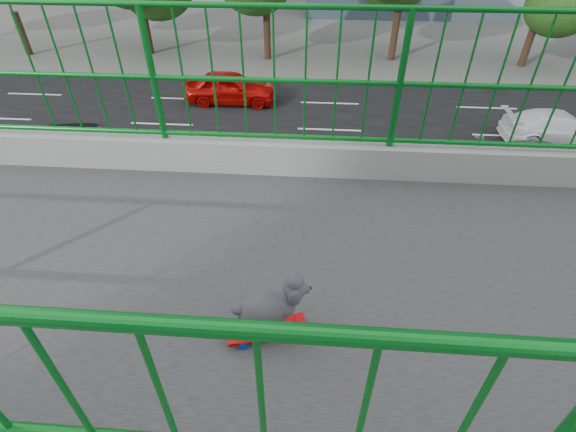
% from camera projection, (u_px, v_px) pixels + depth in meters
% --- Properties ---
extents(road, '(18.00, 90.00, 0.02)m').
position_uv_depth(road, '(330.00, 164.00, 17.26)').
color(road, black).
rests_on(road, ground).
extents(footbridge, '(3.00, 24.00, 7.00)m').
position_uv_depth(footbridge, '(373.00, 419.00, 3.88)').
color(footbridge, '#2D2D2F').
rests_on(footbridge, ground).
extents(railing, '(3.00, 24.00, 1.42)m').
position_uv_depth(railing, '(413.00, 267.00, 2.64)').
color(railing, gray).
rests_on(railing, footbridge).
extents(skateboard, '(0.26, 0.49, 0.06)m').
position_uv_depth(skateboard, '(267.00, 330.00, 2.47)').
color(skateboard, '#C30607').
rests_on(skateboard, footbridge).
extents(poodle, '(0.26, 0.44, 0.37)m').
position_uv_depth(poodle, '(270.00, 306.00, 2.34)').
color(poodle, '#2D2B30').
rests_on(poodle, skateboard).
extents(car_0, '(1.79, 4.44, 1.51)m').
position_uv_depth(car_0, '(202.00, 269.00, 11.55)').
color(car_0, black).
rests_on(car_0, ground).
extents(car_1, '(1.47, 4.22, 1.39)m').
position_uv_depth(car_1, '(342.00, 207.00, 13.86)').
color(car_1, white).
rests_on(car_1, ground).
extents(car_2, '(2.51, 5.44, 1.51)m').
position_uv_depth(car_2, '(92.00, 146.00, 16.88)').
color(car_2, black).
rests_on(car_2, ground).
extents(car_3, '(1.91, 4.70, 1.36)m').
position_uv_depth(car_3, '(558.00, 128.00, 18.31)').
color(car_3, white).
rests_on(car_3, ground).
extents(car_4, '(1.88, 4.66, 1.59)m').
position_uv_depth(car_4, '(231.00, 87.00, 21.58)').
color(car_4, '#B60907').
rests_on(car_4, ground).
extents(car_5, '(1.59, 4.55, 1.50)m').
position_uv_depth(car_5, '(300.00, 275.00, 11.40)').
color(car_5, '#B60907').
rests_on(car_5, ground).
extents(car_7, '(2.03, 4.99, 1.45)m').
position_uv_depth(car_7, '(544.00, 164.00, 15.89)').
color(car_7, '#A09FA5').
rests_on(car_7, ground).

